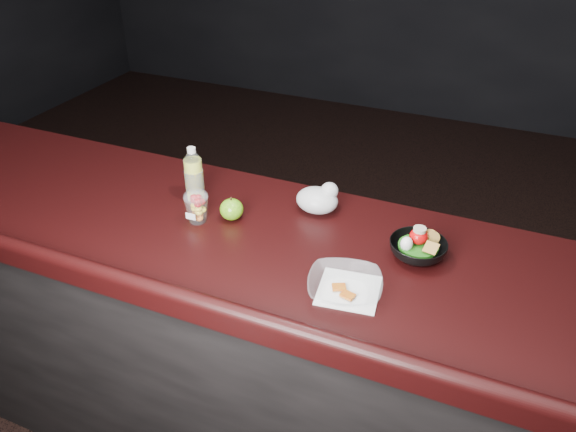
# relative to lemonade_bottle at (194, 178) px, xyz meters

# --- Properties ---
(counter) EXTENTS (4.06, 0.71, 1.02)m
(counter) POSITION_rel_lemonade_bottle_xyz_m (0.39, -0.12, -0.59)
(counter) COLOR black
(counter) RESTS_ON ground
(lemonade_bottle) EXTENTS (0.06, 0.06, 0.19)m
(lemonade_bottle) POSITION_rel_lemonade_bottle_xyz_m (0.00, 0.00, 0.00)
(lemonade_bottle) COLOR #DFE93C
(lemonade_bottle) RESTS_ON counter
(fruit_cup) EXTENTS (0.08, 0.08, 0.11)m
(fruit_cup) POSITION_rel_lemonade_bottle_xyz_m (0.08, -0.12, -0.02)
(fruit_cup) COLOR white
(fruit_cup) RESTS_ON counter
(green_apple) EXTENTS (0.08, 0.08, 0.08)m
(green_apple) POSITION_rel_lemonade_bottle_xyz_m (0.17, -0.07, -0.04)
(green_apple) COLOR #377E0E
(green_apple) RESTS_ON counter
(plastic_bag) EXTENTS (0.14, 0.11, 0.10)m
(plastic_bag) POSITION_rel_lemonade_bottle_xyz_m (0.41, 0.09, -0.03)
(plastic_bag) COLOR silver
(plastic_bag) RESTS_ON counter
(snack_bowl) EXTENTS (0.19, 0.19, 0.09)m
(snack_bowl) POSITION_rel_lemonade_bottle_xyz_m (0.76, -0.04, -0.05)
(snack_bowl) COLOR black
(snack_bowl) RESTS_ON counter
(takeout_bowl) EXTENTS (0.24, 0.24, 0.05)m
(takeout_bowl) POSITION_rel_lemonade_bottle_xyz_m (0.62, -0.28, -0.06)
(takeout_bowl) COLOR silver
(takeout_bowl) RESTS_ON counter
(paper_napkin) EXTENTS (0.18, 0.18, 0.00)m
(paper_napkin) POSITION_rel_lemonade_bottle_xyz_m (0.63, -0.26, -0.08)
(paper_napkin) COLOR white
(paper_napkin) RESTS_ON counter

